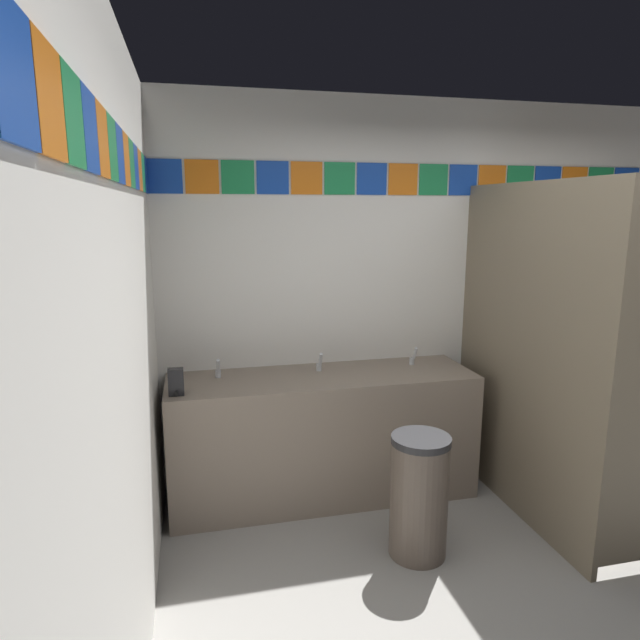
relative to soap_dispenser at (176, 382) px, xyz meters
name	(u,v)px	position (x,y,z in m)	size (l,w,h in m)	color
ground_plane	(571,623)	(1.80, -1.27, -0.93)	(8.49, 8.49, 0.00)	gray
wall_back	(426,289)	(1.80, 0.52, 0.42)	(3.86, 0.09, 2.68)	white
wall_side	(111,381)	(-0.17, -1.27, 0.42)	(0.09, 3.50, 2.68)	white
vanity_counter	(323,434)	(0.93, 0.18, -0.49)	(2.02, 0.60, 0.85)	gray
faucet_left	(218,371)	(0.26, 0.27, -0.03)	(0.04, 0.10, 0.14)	silver
faucet_center	(320,364)	(0.93, 0.27, -0.03)	(0.04, 0.10, 0.14)	silver
faucet_right	(413,358)	(1.61, 0.27, -0.03)	(0.04, 0.10, 0.14)	silver
soap_dispenser	(176,382)	(0.00, 0.00, 0.00)	(0.09, 0.09, 0.16)	black
stall_divider	(574,364)	(2.26, -0.55, 0.12)	(0.92, 1.53, 2.09)	#726651
toilet	(558,437)	(2.66, 0.03, -0.62)	(0.39, 0.49, 0.74)	white
trash_bin	(419,496)	(1.30, -0.60, -0.57)	(0.33, 0.33, 0.71)	brown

